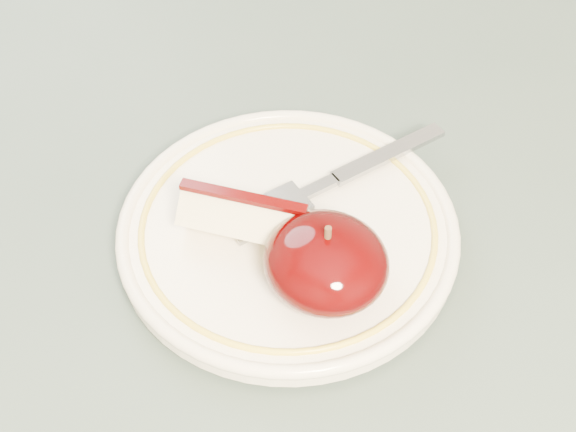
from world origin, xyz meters
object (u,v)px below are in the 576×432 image
Objects in this scene: table at (358,321)px; plate at (288,230)px; fork at (334,180)px; apple_half at (326,262)px.

plate reaches higher than table.
table is 4.07× the size of plate.
table is 5.38× the size of fork.
table is at bearing -94.55° from fork.
apple_half reaches higher than fork.
apple_half is (0.00, -0.05, 0.13)m from table.
plate is (-0.04, -0.03, 0.10)m from table.
fork is at bearing 119.33° from apple_half.
table is 0.14m from apple_half.
apple_half is at bearing -128.57° from fork.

